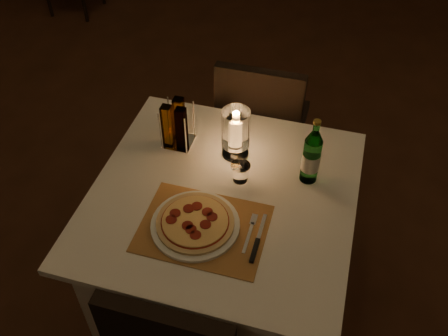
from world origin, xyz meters
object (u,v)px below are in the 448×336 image
(water_bottle, at_px, (311,157))
(hurricane_candle, at_px, (236,130))
(pizza, at_px, (195,222))
(main_table, at_px, (223,250))
(plate, at_px, (195,225))
(tumbler, at_px, (240,173))
(chair_far, at_px, (261,118))

(water_bottle, distance_m, hurricane_candle, 0.32)
(hurricane_candle, bearing_deg, pizza, -95.43)
(hurricane_candle, bearing_deg, main_table, -87.17)
(main_table, bearing_deg, pizza, -105.63)
(plate, relative_size, tumbler, 4.14)
(pizza, bearing_deg, chair_far, 86.78)
(main_table, distance_m, plate, 0.42)
(chair_far, xyz_separation_m, hurricane_candle, (-0.01, -0.48, 0.32))
(plate, height_order, pizza, pizza)
(chair_far, xyz_separation_m, water_bottle, (0.30, -0.54, 0.31))
(main_table, relative_size, chair_far, 1.11)
(main_table, distance_m, hurricane_candle, 0.55)
(tumbler, relative_size, hurricane_candle, 0.35)
(tumbler, xyz_separation_m, water_bottle, (0.25, 0.08, 0.08))
(tumbler, height_order, hurricane_candle, hurricane_candle)
(chair_far, distance_m, hurricane_candle, 0.58)
(plate, relative_size, pizza, 1.14)
(plate, bearing_deg, tumbler, 70.66)
(tumbler, bearing_deg, chair_far, 94.17)
(plate, distance_m, tumbler, 0.29)
(pizza, distance_m, water_bottle, 0.50)
(tumbler, bearing_deg, pizza, -109.41)
(plate, xyz_separation_m, hurricane_candle, (0.04, 0.41, 0.12))
(water_bottle, bearing_deg, chair_far, 118.91)
(main_table, xyz_separation_m, tumbler, (0.05, 0.09, 0.40))
(pizza, xyz_separation_m, water_bottle, (0.35, 0.35, 0.09))
(plate, xyz_separation_m, water_bottle, (0.35, 0.35, 0.11))
(chair_far, bearing_deg, hurricane_candle, -91.34)
(pizza, relative_size, hurricane_candle, 1.28)
(main_table, relative_size, tumbler, 12.93)
(tumbler, bearing_deg, main_table, -116.31)
(plate, height_order, hurricane_candle, hurricane_candle)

